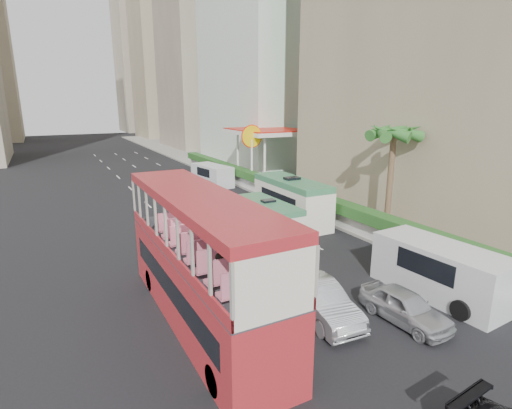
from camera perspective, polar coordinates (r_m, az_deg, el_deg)
ground_plane at (r=18.96m, az=9.94°, el=-11.58°), size 200.00×200.00×0.00m
double_decker_bus at (r=15.21m, az=-7.95°, el=-7.82°), size 2.50×11.00×5.06m
car_silver_lane_a at (r=16.62m, az=8.87°, el=-15.53°), size 1.92×4.57×1.47m
car_silver_lane_b at (r=17.12m, az=20.28°, el=-15.38°), size 1.67×3.83×1.29m
van_asset at (r=35.46m, az=-7.98°, el=0.91°), size 2.64×4.49×1.17m
minibus_near at (r=24.35m, az=1.75°, el=-2.36°), size 1.83×5.42×2.40m
minibus_far at (r=27.97m, az=5.09°, el=0.51°), size 2.39×6.90×3.04m
panel_van_near at (r=19.32m, az=24.82°, el=-8.55°), size 2.60×5.84×2.29m
panel_van_far at (r=40.59m, az=-6.28°, el=4.18°), size 2.82×5.39×2.05m
sidewalk at (r=43.82m, az=-0.84°, el=3.79°), size 6.00×120.00×0.18m
kerb_wall at (r=32.98m, az=3.61°, el=1.20°), size 0.30×44.00×1.00m
hedge at (r=32.79m, az=3.64°, el=2.65°), size 1.10×44.00×0.70m
palm_tree at (r=25.79m, az=18.56°, el=2.84°), size 0.36×0.36×6.40m
shell_station at (r=42.13m, az=1.63°, el=7.01°), size 6.50×8.00×5.50m
tower_mid at (r=78.63m, az=-6.75°, el=26.75°), size 16.00×16.00×50.00m
tower_far_a at (r=100.16m, az=-12.73°, el=22.11°), size 14.00×14.00×44.00m
tower_far_b at (r=121.07m, az=-15.68°, el=19.61°), size 14.00×14.00×40.00m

